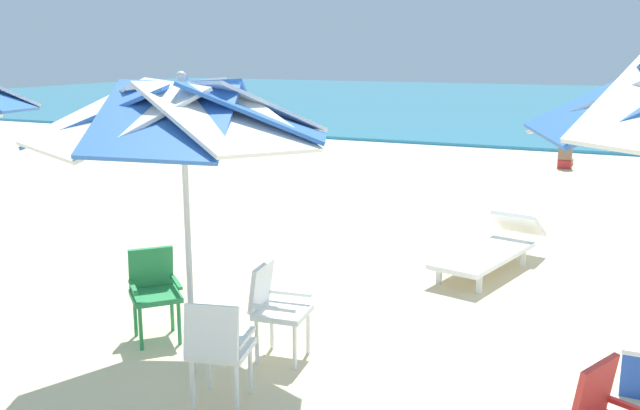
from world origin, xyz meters
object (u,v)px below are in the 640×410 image
(plastic_chair_1, at_px, (154,288))
(plastic_chair_2, at_px, (218,346))
(beach_umbrella_1, at_px, (183,114))
(beachgoer_seated, at_px, (566,155))
(sun_lounger_2, at_px, (491,249))
(plastic_chair_3, at_px, (275,305))

(plastic_chair_1, height_order, plastic_chair_2, same)
(beach_umbrella_1, xyz_separation_m, plastic_chair_2, (0.53, -0.41, -1.71))
(beach_umbrella_1, height_order, beachgoer_seated, beach_umbrella_1)
(plastic_chair_1, height_order, sun_lounger_2, plastic_chair_1)
(beachgoer_seated, bearing_deg, beach_umbrella_1, -98.16)
(sun_lounger_2, bearing_deg, plastic_chair_1, -126.11)
(plastic_chair_2, xyz_separation_m, plastic_chair_3, (-0.01, 0.95, 0.00))
(sun_lounger_2, distance_m, beachgoer_seated, 8.63)
(plastic_chair_3, relative_size, beachgoer_seated, 0.94)
(plastic_chair_2, distance_m, plastic_chair_3, 0.95)
(plastic_chair_3, relative_size, sun_lounger_2, 0.39)
(plastic_chair_2, relative_size, beachgoer_seated, 0.94)
(plastic_chair_2, xyz_separation_m, beachgoer_seated, (1.27, 12.93, -0.20))
(beach_umbrella_1, relative_size, beachgoer_seated, 2.74)
(plastic_chair_3, bearing_deg, sun_lounger_2, 69.74)
(plastic_chair_2, bearing_deg, sun_lounger_2, 74.07)
(plastic_chair_1, bearing_deg, beachgoer_seated, 78.10)
(beach_umbrella_1, distance_m, plastic_chair_2, 1.83)
(plastic_chair_2, distance_m, sun_lounger_2, 4.48)
(sun_lounger_2, xyz_separation_m, beachgoer_seated, (0.04, 8.63, 0.01))
(beach_umbrella_1, bearing_deg, sun_lounger_2, 65.74)
(plastic_chair_1, bearing_deg, beach_umbrella_1, -32.18)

